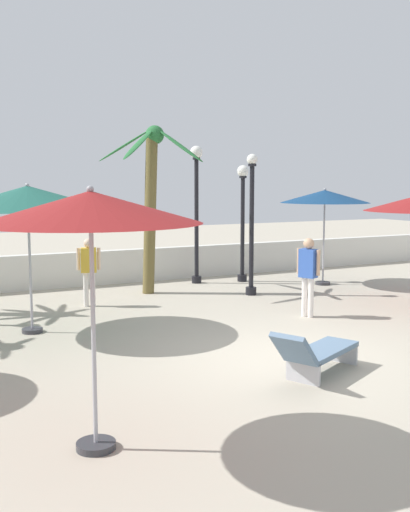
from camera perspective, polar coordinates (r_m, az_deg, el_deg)
The scene contains 12 objects.
ground_plane at distance 10.41m, azimuth 7.41°, elevation -9.49°, with size 56.00×56.00×0.00m, color #B2A893.
boundary_wall at distance 17.80m, azimuth -7.95°, elevation -0.97°, with size 25.20×0.30×0.97m, color silver.
patio_umbrella_2 at distance 17.48m, azimuth 11.22°, elevation 5.47°, with size 2.53×2.53×2.76m.
patio_umbrella_3 at distance 12.11m, azimuth -16.36°, elevation 5.26°, with size 3.14×3.14×2.91m.
patio_umbrella_5 at distance 6.53m, azimuth -10.73°, elevation 4.33°, with size 2.40×2.40×2.91m.
palm_tree_1 at distance 15.93m, azimuth -5.03°, elevation 6.35°, with size 2.85×2.80×4.39m.
lamp_post_0 at distance 15.65m, azimuth 4.41°, elevation 3.23°, with size 0.28×0.28×3.64m.
lamp_post_1 at distance 17.76m, azimuth 3.57°, elevation 4.09°, with size 0.34×0.34×3.41m.
lamp_post_3 at distance 17.42m, azimuth -0.81°, elevation 5.32°, with size 0.36×0.36×3.95m.
lounge_chair_0 at distance 9.44m, azimuth 10.41°, elevation -8.86°, with size 1.94×1.31×0.84m.
guest_0 at distance 13.31m, azimuth 9.70°, elevation -1.23°, with size 0.37×0.52×1.73m.
guest_2 at distance 14.52m, azimuth -10.89°, elevation -0.89°, with size 0.54×0.34×1.62m.
Camera 1 is at (-5.61, -8.25, 2.96)m, focal length 42.48 mm.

